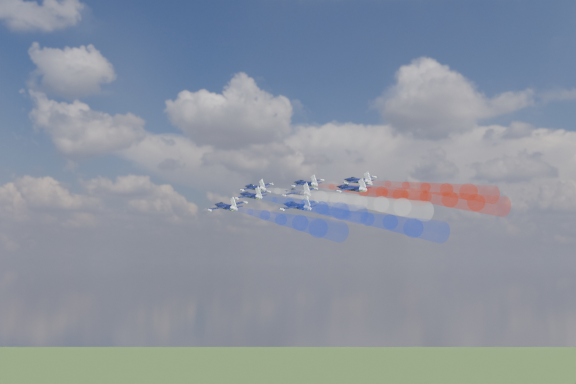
% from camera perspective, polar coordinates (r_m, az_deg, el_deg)
% --- Properties ---
extents(jet_lead, '(15.19, 14.81, 7.25)m').
position_cam_1_polar(jet_lead, '(174.90, -2.87, 0.39)').
color(jet_lead, black).
extents(trail_lead, '(34.46, 25.09, 11.23)m').
position_cam_1_polar(trail_lead, '(153.72, 1.51, -0.27)').
color(trail_lead, white).
extents(jet_inner_left, '(15.19, 14.81, 7.25)m').
position_cam_1_polar(jet_inner_left, '(161.37, -3.25, -0.32)').
color(jet_inner_left, black).
extents(trail_inner_left, '(34.46, 25.09, 11.23)m').
position_cam_1_polar(trail_inner_left, '(140.18, 1.51, -1.15)').
color(trail_inner_left, '#1831CF').
extents(jet_inner_right, '(15.19, 14.81, 7.25)m').
position_cam_1_polar(jet_inner_right, '(172.10, 1.59, 0.75)').
color(jet_inner_right, black).
extents(trail_inner_right, '(34.46, 25.09, 11.23)m').
position_cam_1_polar(trail_inner_right, '(152.03, 6.65, 0.13)').
color(trail_inner_right, red).
extents(jet_outer_left, '(15.19, 14.81, 7.25)m').
position_cam_1_polar(jet_outer_left, '(148.49, -5.44, -1.29)').
color(jet_outer_left, black).
extents(trail_outer_left, '(34.46, 25.09, 11.23)m').
position_cam_1_polar(trail_outer_left, '(126.88, -0.57, -2.38)').
color(trail_outer_left, '#1831CF').
extents(jet_center_third, '(15.19, 14.81, 7.25)m').
position_cam_1_polar(jet_center_third, '(156.62, 0.89, -0.05)').
color(jet_center_third, black).
extents(trail_center_third, '(34.46, 25.09, 11.23)m').
position_cam_1_polar(trail_center_third, '(136.46, 6.43, -0.86)').
color(trail_center_third, white).
extents(jet_outer_right, '(15.19, 14.81, 7.25)m').
position_cam_1_polar(jet_outer_right, '(168.12, 6.17, 0.99)').
color(jet_outer_right, black).
extents(trail_outer_right, '(34.46, 25.09, 11.23)m').
position_cam_1_polar(trail_outer_right, '(149.34, 11.95, 0.38)').
color(trail_outer_right, red).
extents(jet_rear_left, '(15.19, 14.81, 7.25)m').
position_cam_1_polar(jet_rear_left, '(143.36, 0.85, -1.25)').
color(jet_rear_left, black).
extents(trail_rear_left, '(34.46, 25.09, 11.23)m').
position_cam_1_polar(trail_rear_left, '(123.31, 6.97, -2.34)').
color(trail_rear_left, '#1831CF').
extents(jet_rear_right, '(15.19, 14.81, 7.25)m').
position_cam_1_polar(jet_rear_right, '(152.15, 5.64, 0.33)').
color(jet_rear_right, black).
extents(trail_rear_right, '(34.46, 25.09, 11.23)m').
position_cam_1_polar(trail_rear_right, '(133.33, 12.02, -0.45)').
color(trail_rear_right, red).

